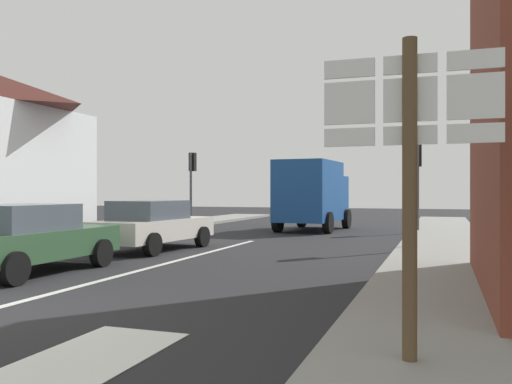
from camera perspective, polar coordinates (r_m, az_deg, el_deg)
name	(u,v)px	position (r m, az deg, el deg)	size (l,w,h in m)	color
ground_plane	(231,247)	(17.14, -2.63, -5.76)	(80.00, 80.00, 0.00)	#232326
sidewalk_right	(445,260)	(13.96, 19.22, -6.81)	(2.61, 44.00, 0.14)	gray
sidewalk_left	(22,244)	(18.80, -23.35, -5.03)	(2.61, 44.00, 0.14)	gray
lane_centre_stripe	(171,262)	(13.52, -8.92, -7.30)	(0.16, 12.00, 0.01)	silver
lane_turn_arrow	(92,355)	(6.23, -16.84, -16.12)	(1.20, 2.20, 0.01)	silver
sedan_near	(26,238)	(12.46, -23.01, -4.45)	(1.97, 4.20, 1.47)	#2D5133
sedan_far	(153,224)	(16.32, -10.81, -3.38)	(2.24, 4.33, 1.47)	beige
delivery_truck	(312,193)	(24.16, 5.95, -0.14)	(2.72, 5.11, 3.05)	#19478C
route_sign_post	(410,164)	(5.36, 15.87, 2.85)	(1.66, 0.14, 3.20)	brown
traffic_light_near_right	(408,159)	(16.44, 15.66, 3.33)	(0.30, 0.49, 3.61)	#47474C
traffic_light_far_right	(418,168)	(23.60, 16.65, 2.45)	(0.30, 0.49, 3.68)	#47474C
traffic_light_far_left	(192,172)	(26.79, -6.73, 2.11)	(0.30, 0.49, 3.64)	#47474C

